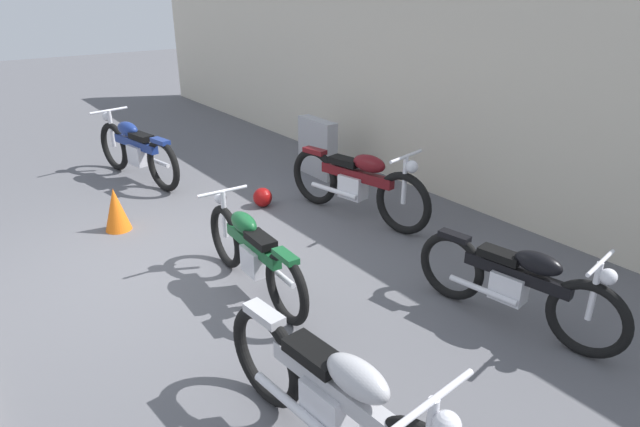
{
  "coord_description": "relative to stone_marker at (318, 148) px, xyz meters",
  "views": [
    {
      "loc": [
        5.23,
        -1.61,
        2.85
      ],
      "look_at": [
        0.9,
        1.57,
        0.55
      ],
      "focal_mm": 30.28,
      "sensor_mm": 36.0,
      "label": 1
    }
  ],
  "objects": [
    {
      "name": "motorcycle_blue",
      "position": [
        -1.5,
        -2.37,
        0.03
      ],
      "size": [
        2.22,
        0.72,
        1.01
      ],
      "rotation": [
        0.0,
        0.0,
        3.33
      ],
      "color": "black",
      "rests_on": "ground_plane"
    },
    {
      "name": "motorcycle_green",
      "position": [
        2.47,
        -2.59,
        -0.03
      ],
      "size": [
        1.97,
        0.55,
        0.88
      ],
      "rotation": [
        0.0,
        0.0,
        3.1
      ],
      "color": "black",
      "rests_on": "ground_plane"
    },
    {
      "name": "motorcycle_maroon",
      "position": [
        1.68,
        -0.59,
        0.03
      ],
      "size": [
        2.22,
        0.74,
        1.01
      ],
      "rotation": [
        0.0,
        0.0,
        0.2
      ],
      "color": "black",
      "rests_on": "ground_plane"
    },
    {
      "name": "traffic_cone",
      "position": [
        0.2,
        -3.24,
        -0.18
      ],
      "size": [
        0.32,
        0.32,
        0.55
      ],
      "primitive_type": "cone",
      "color": "orange",
      "rests_on": "ground_plane"
    },
    {
      "name": "motorcycle_silver",
      "position": [
        4.62,
        -3.22,
        0.02
      ],
      "size": [
        2.21,
        0.62,
        0.99
      ],
      "rotation": [
        0.0,
        0.0,
        0.09
      ],
      "color": "black",
      "rests_on": "ground_plane"
    },
    {
      "name": "helmet",
      "position": [
        0.61,
        -1.38,
        -0.32
      ],
      "size": [
        0.26,
        0.26,
        0.26
      ],
      "primitive_type": "sphere",
      "color": "maroon",
      "rests_on": "ground_plane"
    },
    {
      "name": "stone_marker",
      "position": [
        0.0,
        0.0,
        0.0
      ],
      "size": [
        0.79,
        0.21,
        0.91
      ],
      "primitive_type": "cube",
      "rotation": [
        0.0,
        0.0,
        -0.01
      ],
      "color": "#9E9EA3",
      "rests_on": "ground_plane"
    },
    {
      "name": "motorcycle_black",
      "position": [
        4.36,
        -1.01,
        -0.03
      ],
      "size": [
        1.94,
        0.61,
        0.88
      ],
      "rotation": [
        0.0,
        0.0,
        0.16
      ],
      "color": "black",
      "rests_on": "ground_plane"
    },
    {
      "name": "building_wall",
      "position": [
        1.43,
        1.03,
        0.9
      ],
      "size": [
        18.0,
        0.3,
        2.71
      ],
      "primitive_type": "cube",
      "color": "beige",
      "rests_on": "ground_plane"
    },
    {
      "name": "ground_plane",
      "position": [
        1.43,
        -3.22,
        -0.45
      ],
      "size": [
        40.0,
        40.0,
        0.0
      ],
      "primitive_type": "plane",
      "color": "#56565B"
    }
  ]
}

